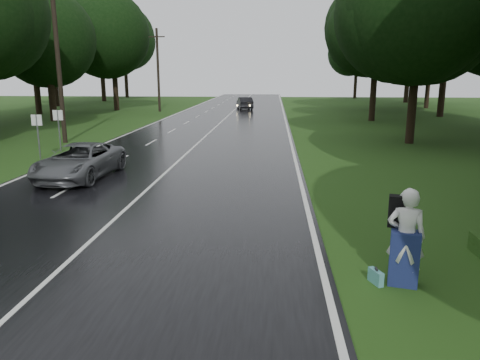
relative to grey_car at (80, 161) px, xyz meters
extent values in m
plane|color=#224514|center=(3.29, -9.92, -0.74)|extent=(160.00, 160.00, 0.00)
cube|color=black|center=(3.29, 10.08, -0.72)|extent=(12.00, 140.00, 0.04)
cube|color=silver|center=(3.29, 10.08, -0.70)|extent=(0.12, 140.00, 0.01)
imported|color=#56585C|center=(0.00, 0.00, 0.00)|extent=(2.58, 5.17, 1.41)
imported|color=black|center=(4.45, 37.98, 0.04)|extent=(2.39, 4.70, 1.48)
imported|color=silver|center=(10.68, -9.02, 0.29)|extent=(0.85, 0.66, 2.07)
cube|color=navy|center=(10.68, -9.02, -0.16)|extent=(0.65, 0.51, 1.16)
cube|color=black|center=(10.60, -8.73, 0.74)|extent=(0.51, 0.35, 0.66)
cube|color=teal|center=(10.14, -9.02, -0.59)|extent=(0.26, 0.43, 0.30)
camera|label=1|loc=(7.96, -17.95, 3.52)|focal=34.08mm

